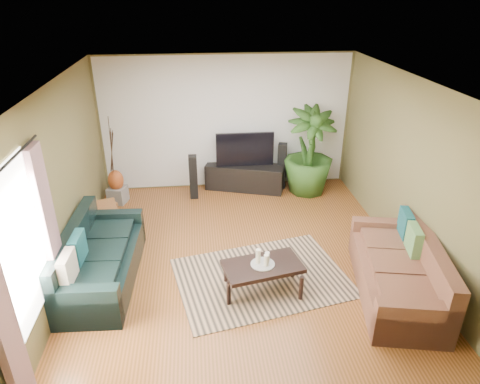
{
  "coord_description": "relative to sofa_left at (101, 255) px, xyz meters",
  "views": [
    {
      "loc": [
        -0.62,
        -5.52,
        3.85
      ],
      "look_at": [
        0.0,
        0.2,
        1.05
      ],
      "focal_mm": 32.0,
      "sensor_mm": 36.0,
      "label": 1
    }
  ],
  "objects": [
    {
      "name": "floor",
      "position": [
        2.02,
        0.32,
        -0.42
      ],
      "size": [
        5.5,
        5.5,
        0.0
      ],
      "primitive_type": "plane",
      "color": "brown",
      "rests_on": "ground"
    },
    {
      "name": "ceiling",
      "position": [
        2.02,
        0.32,
        2.28
      ],
      "size": [
        5.5,
        5.5,
        0.0
      ],
      "primitive_type": "plane",
      "rotation": [
        3.14,
        0.0,
        0.0
      ],
      "color": "white",
      "rests_on": "ground"
    },
    {
      "name": "wall_back",
      "position": [
        2.02,
        3.07,
        0.93
      ],
      "size": [
        5.0,
        0.0,
        5.0
      ],
      "primitive_type": "plane",
      "rotation": [
        1.57,
        0.0,
        0.0
      ],
      "color": "brown",
      "rests_on": "ground"
    },
    {
      "name": "wall_front",
      "position": [
        2.02,
        -2.43,
        0.93
      ],
      "size": [
        5.0,
        0.0,
        5.0
      ],
      "primitive_type": "plane",
      "rotation": [
        -1.57,
        0.0,
        0.0
      ],
      "color": "brown",
      "rests_on": "ground"
    },
    {
      "name": "wall_left",
      "position": [
        -0.48,
        0.32,
        0.92
      ],
      "size": [
        0.0,
        5.5,
        5.5
      ],
      "primitive_type": "plane",
      "rotation": [
        1.57,
        0.0,
        1.57
      ],
      "color": "brown",
      "rests_on": "ground"
    },
    {
      "name": "wall_right",
      "position": [
        4.52,
        0.32,
        0.92
      ],
      "size": [
        0.0,
        5.5,
        5.5
      ],
      "primitive_type": "plane",
      "rotation": [
        1.57,
        0.0,
        -1.57
      ],
      "color": "brown",
      "rests_on": "ground"
    },
    {
      "name": "backwall_panel",
      "position": [
        2.02,
        3.06,
        0.93
      ],
      "size": [
        4.9,
        0.0,
        4.9
      ],
      "primitive_type": "plane",
      "rotation": [
        1.57,
        0.0,
        0.0
      ],
      "color": "white",
      "rests_on": "ground"
    },
    {
      "name": "window_pane",
      "position": [
        -0.46,
        -1.28,
        0.97
      ],
      "size": [
        0.0,
        1.8,
        1.8
      ],
      "primitive_type": "plane",
      "rotation": [
        1.57,
        0.0,
        1.57
      ],
      "color": "white",
      "rests_on": "ground"
    },
    {
      "name": "curtain_near",
      "position": [
        -0.41,
        -2.03,
        0.72
      ],
      "size": [
        0.08,
        0.35,
        2.2
      ],
      "primitive_type": "cube",
      "color": "gray",
      "rests_on": "ground"
    },
    {
      "name": "curtain_far",
      "position": [
        -0.41,
        -0.53,
        0.72
      ],
      "size": [
        0.08,
        0.35,
        2.2
      ],
      "primitive_type": "cube",
      "color": "gray",
      "rests_on": "ground"
    },
    {
      "name": "curtain_rod",
      "position": [
        -0.41,
        -1.28,
        1.87
      ],
      "size": [
        0.03,
        1.9,
        0.03
      ],
      "primitive_type": "cylinder",
      "rotation": [
        1.57,
        0.0,
        0.0
      ],
      "color": "black",
      "rests_on": "ground"
    },
    {
      "name": "sofa_left",
      "position": [
        0.0,
        0.0,
        0.0
      ],
      "size": [
        0.99,
        2.12,
        0.85
      ],
      "primitive_type": "cube",
      "rotation": [
        0.0,
        0.0,
        1.52
      ],
      "color": "black",
      "rests_on": "floor"
    },
    {
      "name": "sofa_right",
      "position": [
        4.02,
        -0.71,
        0.0
      ],
      "size": [
        1.34,
        2.24,
        0.85
      ],
      "primitive_type": "cube",
      "rotation": [
        0.0,
        0.0,
        -1.77
      ],
      "color": "brown",
      "rests_on": "floor"
    },
    {
      "name": "area_rug",
      "position": [
        2.26,
        -0.21,
        -0.42
      ],
      "size": [
        2.7,
        2.16,
        0.01
      ],
      "primitive_type": "cube",
      "rotation": [
        0.0,
        0.0,
        0.21
      ],
      "color": "tan",
      "rests_on": "floor"
    },
    {
      "name": "coffee_table",
      "position": [
        2.23,
        -0.48,
        -0.21
      ],
      "size": [
        1.15,
        0.78,
        0.43
      ],
      "primitive_type": "cube",
      "rotation": [
        0.0,
        0.0,
        0.21
      ],
      "color": "black",
      "rests_on": "floor"
    },
    {
      "name": "candle_tray",
      "position": [
        2.23,
        -0.48,
        0.01
      ],
      "size": [
        0.33,
        0.33,
        0.01
      ],
      "primitive_type": "cylinder",
      "color": "#979892",
      "rests_on": "coffee_table"
    },
    {
      "name": "candle_tall",
      "position": [
        2.17,
        -0.45,
        0.13
      ],
      "size": [
        0.07,
        0.07,
        0.21
      ],
      "primitive_type": "cylinder",
      "color": "white",
      "rests_on": "candle_tray"
    },
    {
      "name": "candle_mid",
      "position": [
        2.27,
        -0.52,
        0.1
      ],
      "size": [
        0.07,
        0.07,
        0.16
      ],
      "primitive_type": "cylinder",
      "color": "white",
      "rests_on": "candle_tray"
    },
    {
      "name": "candle_short",
      "position": [
        2.3,
        -0.42,
        0.09
      ],
      "size": [
        0.07,
        0.07,
        0.13
      ],
      "primitive_type": "cylinder",
      "color": "beige",
      "rests_on": "candle_tray"
    },
    {
      "name": "tv_stand",
      "position": [
        2.37,
        2.82,
        -0.16
      ],
      "size": [
        1.65,
        0.92,
        0.53
      ],
      "primitive_type": "cube",
      "rotation": [
        0.0,
        0.0,
        -0.3
      ],
      "color": "black",
      "rests_on": "floor"
    },
    {
      "name": "television",
      "position": [
        2.37,
        2.82,
        0.44
      ],
      "size": [
        1.16,
        0.06,
        0.69
      ],
      "primitive_type": "cube",
      "color": "black",
      "rests_on": "tv_stand"
    },
    {
      "name": "speaker_left",
      "position": [
        1.32,
        2.53,
        0.02
      ],
      "size": [
        0.16,
        0.18,
        0.89
      ],
      "primitive_type": "cube",
      "rotation": [
        0.0,
        0.0,
        0.01
      ],
      "color": "black",
      "rests_on": "floor"
    },
    {
      "name": "speaker_right",
      "position": [
        3.14,
        2.82,
        0.05
      ],
      "size": [
        0.22,
        0.23,
        0.96
      ],
      "primitive_type": "cube",
      "rotation": [
        0.0,
        0.0,
        -0.3
      ],
      "color": "black",
      "rests_on": "floor"
    },
    {
      "name": "potted_plant",
      "position": [
        3.62,
        2.57,
        0.45
      ],
      "size": [
        1.06,
        1.06,
        1.75
      ],
      "primitive_type": "imported",
      "rotation": [
        0.0,
        0.0,
        0.09
      ],
      "color": "#284F1A",
      "rests_on": "floor"
    },
    {
      "name": "plant_pot",
      "position": [
        3.62,
        2.57,
        -0.3
      ],
      "size": [
        0.32,
        0.32,
        0.25
      ],
      "primitive_type": "cylinder",
      "color": "black",
      "rests_on": "floor"
    },
    {
      "name": "pedestal",
      "position": [
        -0.16,
        2.48,
        -0.26
      ],
      "size": [
        0.4,
        0.4,
        0.32
      ],
      "primitive_type": "cube",
      "rotation": [
        0.0,
        0.0,
        -0.3
      ],
      "color": "gray",
      "rests_on": "floor"
    },
    {
      "name": "vase",
      "position": [
        -0.16,
        2.48,
        0.04
      ],
      "size": [
        0.29,
        0.29,
        0.41
      ],
      "primitive_type": "ellipsoid",
      "color": "#9A441C",
      "rests_on": "pedestal"
    },
    {
      "name": "side_table",
      "position": [
        -0.23,
        1.31,
        -0.16
      ],
      "size": [
        0.62,
        0.62,
        0.53
      ],
      "primitive_type": "cube",
      "rotation": [
        0.0,
        0.0,
        0.28
      ],
      "color": "olive",
      "rests_on": "floor"
    }
  ]
}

